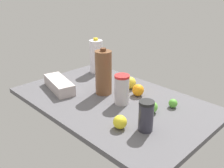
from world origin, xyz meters
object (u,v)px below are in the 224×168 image
(lemon_by_jug, at_px, (130,83))
(lime_loose, at_px, (173,103))
(egg_carton, at_px, (59,85))
(shaker_bottle, at_px, (146,116))
(orange_far_back, at_px, (138,90))
(lemon_near_front, at_px, (120,122))
(lime_beside_bowl, at_px, (152,107))
(tumbler_cup, at_px, (121,90))
(milk_jug, at_px, (96,56))
(chocolate_milk_jug, at_px, (103,73))

(lemon_by_jug, height_order, lime_loose, lemon_by_jug)
(egg_carton, xyz_separation_m, shaker_bottle, (-0.70, -0.03, 0.04))
(orange_far_back, bearing_deg, lemon_near_front, 116.98)
(lemon_by_jug, xyz_separation_m, lime_beside_bowl, (-0.30, 0.16, -0.01))
(lemon_by_jug, relative_size, orange_far_back, 1.07)
(lemon_near_front, bearing_deg, egg_carton, -4.78)
(egg_carton, height_order, orange_far_back, orange_far_back)
(egg_carton, xyz_separation_m, lime_beside_bowl, (-0.62, -0.19, -0.00))
(tumbler_cup, xyz_separation_m, lime_loose, (-0.24, -0.18, -0.06))
(milk_jug, height_order, shaker_bottle, milk_jug)
(lime_loose, bearing_deg, lime_beside_bowl, 68.94)
(milk_jug, bearing_deg, lemon_near_front, 146.63)
(tumbler_cup, distance_m, chocolate_milk_jug, 0.19)
(shaker_bottle, xyz_separation_m, lemon_near_front, (0.10, 0.08, -0.04))
(lemon_near_front, bearing_deg, lemon_by_jug, -54.18)
(shaker_bottle, distance_m, lemon_near_front, 0.13)
(lime_beside_bowl, height_order, lime_loose, lime_beside_bowl)
(shaker_bottle, height_order, lime_beside_bowl, shaker_bottle)
(lemon_near_front, bearing_deg, lime_beside_bowl, -93.08)
(lemon_by_jug, xyz_separation_m, orange_far_back, (-0.11, 0.05, -0.00))
(tumbler_cup, height_order, lime_beside_bowl, tumbler_cup)
(shaker_bottle, relative_size, lemon_by_jug, 1.94)
(shaker_bottle, bearing_deg, milk_jug, -25.62)
(chocolate_milk_jug, xyz_separation_m, orange_far_back, (-0.18, -0.13, -0.10))
(milk_jug, bearing_deg, lime_beside_bowl, 163.11)
(tumbler_cup, bearing_deg, shaker_bottle, 156.36)
(lime_loose, relative_size, orange_far_back, 0.68)
(lime_beside_bowl, bearing_deg, orange_far_back, -29.94)
(shaker_bottle, xyz_separation_m, lime_loose, (0.03, -0.30, -0.05))
(tumbler_cup, relative_size, shaker_bottle, 1.15)
(milk_jug, xyz_separation_m, lemon_near_front, (-0.69, 0.45, -0.09))
(tumbler_cup, height_order, chocolate_milk_jug, chocolate_milk_jug)
(lemon_by_jug, bearing_deg, lime_loose, 175.49)
(lime_beside_bowl, bearing_deg, lime_loose, -111.06)
(chocolate_milk_jug, distance_m, shaker_bottle, 0.48)
(shaker_bottle, bearing_deg, lime_beside_bowl, -62.72)
(lime_beside_bowl, bearing_deg, chocolate_milk_jug, 2.53)
(shaker_bottle, relative_size, lime_loose, 3.06)
(milk_jug, bearing_deg, tumbler_cup, 153.35)
(chocolate_milk_jug, relative_size, lime_beside_bowl, 4.66)
(lemon_by_jug, distance_m, orange_far_back, 0.12)
(lemon_by_jug, bearing_deg, orange_far_back, 155.97)
(lime_beside_bowl, distance_m, orange_far_back, 0.22)
(lime_loose, bearing_deg, chocolate_milk_jug, 19.34)
(lime_loose, bearing_deg, lemon_by_jug, -4.51)
(egg_carton, height_order, lemon_by_jug, lemon_by_jug)
(chocolate_milk_jug, relative_size, shaker_bottle, 1.91)
(egg_carton, distance_m, lemon_by_jug, 0.47)
(tumbler_cup, relative_size, lime_loose, 3.52)
(shaker_bottle, relative_size, orange_far_back, 2.08)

